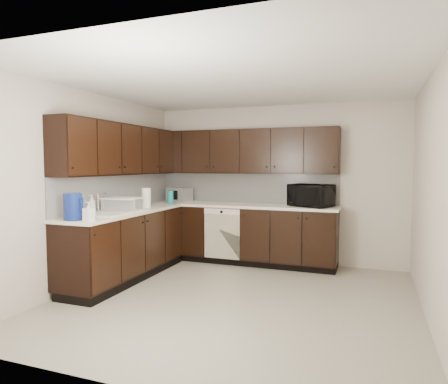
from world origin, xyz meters
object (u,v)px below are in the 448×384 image
object	(u,v)px
sink	(112,218)
blue_pitcher	(73,207)
storage_bin	(122,205)
microwave	(311,195)
toaster_oven	(180,195)

from	to	relation	value
sink	blue_pitcher	distance (m)	0.72
sink	storage_bin	xyz separation A→B (m)	(0.01, 0.22, 0.15)
microwave	toaster_oven	size ratio (longest dim) A/B	1.61
sink	microwave	world-z (taller)	microwave
microwave	storage_bin	bearing A→B (deg)	-124.09
sink	toaster_oven	bearing A→B (deg)	87.10
toaster_oven	blue_pitcher	world-z (taller)	blue_pitcher
sink	toaster_oven	size ratio (longest dim) A/B	2.20
microwave	storage_bin	world-z (taller)	microwave
microwave	blue_pitcher	bearing A→B (deg)	-111.11
blue_pitcher	microwave	bearing A→B (deg)	65.71
toaster_oven	blue_pitcher	bearing A→B (deg)	-80.09
microwave	sink	bearing A→B (deg)	-120.52
storage_bin	blue_pitcher	size ratio (longest dim) A/B	1.48
sink	microwave	size ratio (longest dim) A/B	1.37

